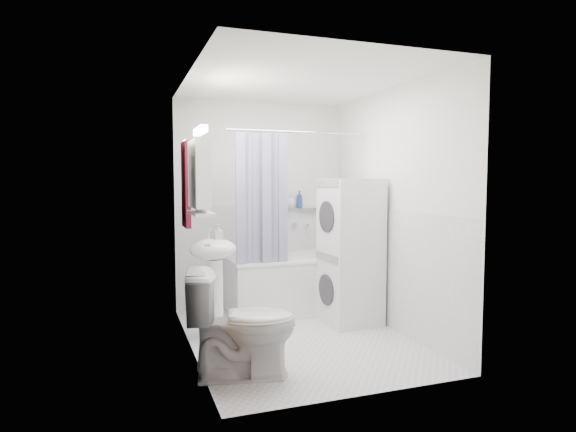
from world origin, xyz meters
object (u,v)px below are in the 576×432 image
object	(u,v)px
washer_dryer	(350,251)
toilet	(242,325)
sink	(214,265)
bathtub	(300,280)

from	to	relation	value
washer_dryer	toilet	bearing A→B (deg)	-147.65
sink	washer_dryer	xyz separation A→B (m)	(1.43, 0.02, 0.05)
toilet	sink	bearing A→B (deg)	13.81
bathtub	toilet	world-z (taller)	toilet
sink	washer_dryer	world-z (taller)	washer_dryer
bathtub	sink	size ratio (longest dim) A/B	1.60
toilet	washer_dryer	bearing A→B (deg)	-42.91
sink	bathtub	bearing A→B (deg)	30.53
sink	washer_dryer	distance (m)	1.43
washer_dryer	toilet	world-z (taller)	washer_dryer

